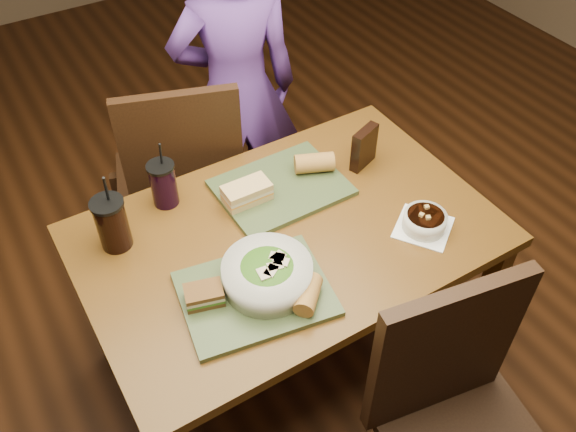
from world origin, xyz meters
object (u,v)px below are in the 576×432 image
at_px(salad_bowl, 267,273).
at_px(sandwich_far, 247,193).
at_px(chair_near, 458,416).
at_px(soup_bowl, 425,221).
at_px(dining_table, 288,251).
at_px(baguette_near, 308,294).
at_px(tray_near, 255,294).
at_px(chair_far, 177,177).
at_px(cup_cola, 112,223).
at_px(baguette_far, 314,163).
at_px(chip_bag, 364,147).
at_px(tray_far, 281,188).
at_px(cup_berry, 163,184).
at_px(sandwich_near, 204,295).
at_px(diner, 237,92).

xyz_separation_m(salad_bowl, sandwich_far, (0.12, 0.34, -0.01)).
distance_m(chair_near, soup_bowl, 0.59).
relative_size(dining_table, baguette_near, 10.91).
relative_size(dining_table, tray_near, 3.10).
bearing_deg(chair_far, cup_cola, -131.15).
height_order(chair_far, soup_bowl, chair_far).
relative_size(soup_bowl, baguette_far, 1.72).
distance_m(sandwich_far, chip_bag, 0.45).
distance_m(chair_near, chip_bag, 0.93).
xyz_separation_m(sandwich_far, cup_cola, (-0.43, 0.05, 0.04)).
bearing_deg(tray_near, tray_far, 49.97).
relative_size(chair_far, cup_berry, 4.10).
bearing_deg(chair_near, tray_far, 93.02).
bearing_deg(baguette_far, sandwich_near, -151.18).
relative_size(salad_bowl, cup_berry, 1.06).
xyz_separation_m(chair_near, salad_bowl, (-0.30, 0.54, 0.25)).
bearing_deg(salad_bowl, cup_cola, 128.83).
height_order(salad_bowl, cup_berry, cup_berry).
bearing_deg(baguette_near, diner, 72.37).
xyz_separation_m(chair_far, tray_far, (0.21, -0.46, 0.20)).
bearing_deg(sandwich_near, cup_berry, 80.53).
bearing_deg(sandwich_far, tray_far, 0.43).
height_order(dining_table, chair_near, chair_near).
bearing_deg(baguette_near, soup_bowl, 7.77).
height_order(sandwich_far, baguette_far, baguette_far).
bearing_deg(tray_far, baguette_far, 3.69).
bearing_deg(sandwich_near, chair_near, -50.17).
bearing_deg(chair_far, tray_near, -96.20).
bearing_deg(cup_berry, tray_far, -22.19).
height_order(tray_near, sandwich_far, sandwich_far).
relative_size(baguette_near, chip_bag, 0.79).
xyz_separation_m(tray_near, cup_berry, (-0.06, 0.50, 0.07)).
height_order(sandwich_near, cup_cola, cup_cola).
height_order(chair_far, tray_far, chair_far).
bearing_deg(sandwich_near, salad_bowl, -11.23).
height_order(dining_table, baguette_far, baguette_far).
distance_m(diner, baguette_near, 1.15).
bearing_deg(tray_far, tray_near, -130.03).
distance_m(baguette_near, baguette_far, 0.57).
xyz_separation_m(diner, tray_near, (-0.46, -0.99, 0.03)).
bearing_deg(sandwich_near, diner, 57.65).
bearing_deg(cup_cola, soup_bowl, -27.19).
relative_size(cup_berry, chip_bag, 1.63).
bearing_deg(tray_near, chip_bag, 27.43).
height_order(baguette_far, chip_bag, chip_bag).
relative_size(chair_far, baguette_near, 8.47).
xyz_separation_m(chair_far, baguette_far, (0.35, -0.45, 0.24)).
bearing_deg(chip_bag, dining_table, 179.69).
relative_size(tray_far, sandwich_near, 3.42).
relative_size(chair_near, chip_bag, 6.66).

